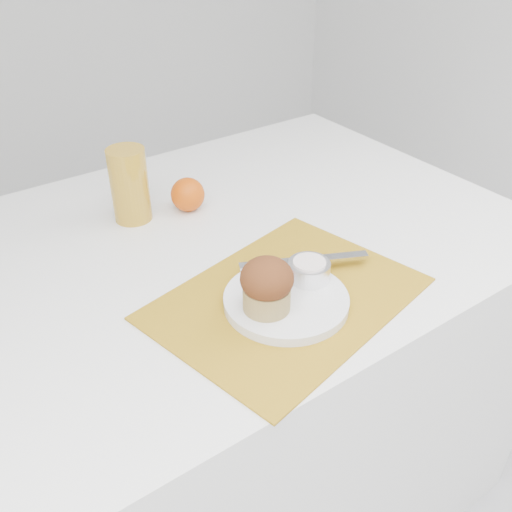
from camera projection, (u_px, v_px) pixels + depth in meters
ground at (229, 505)px, 1.42m from camera, size 3.00×3.00×0.00m
table at (212, 387)px, 1.24m from camera, size 1.20×0.80×0.75m
placemat at (287, 298)px, 0.90m from camera, size 0.46×0.38×0.00m
plate at (286, 300)px, 0.88m from camera, size 0.25×0.25×0.02m
ramekin at (309, 270)px, 0.90m from camera, size 0.08×0.08×0.03m
cream at (309, 263)px, 0.90m from camera, size 0.06×0.06×0.01m
raspberry_near at (277, 278)px, 0.90m from camera, size 0.02×0.02×0.02m
raspberry_far at (295, 272)px, 0.91m from camera, size 0.02×0.02×0.02m
butter_knife at (304, 261)px, 0.95m from camera, size 0.20×0.11×0.01m
orange at (188, 195)px, 1.12m from camera, size 0.07×0.07×0.07m
juice_glass at (130, 185)px, 1.07m from camera, size 0.08×0.08×0.14m
muffin at (267, 285)px, 0.83m from camera, size 0.08×0.08×0.08m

